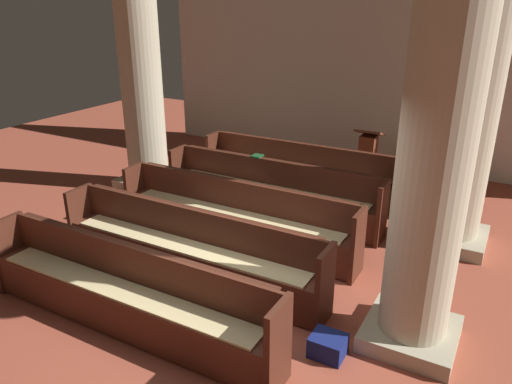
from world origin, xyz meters
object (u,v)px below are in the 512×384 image
(pillar_aisle_side, at_px, (472,102))
(pillar_aisle_rear, at_px, (436,151))
(pew_row_3, at_px, (188,245))
(hymn_book, at_px, (257,156))
(kneeler_box_navy, at_px, (328,346))
(pew_row_0, at_px, (299,169))
(pew_row_2, at_px, (234,213))
(lectern, at_px, (367,162))
(pillar_far_side, at_px, (141,76))
(pew_row_1, at_px, (270,188))
(pew_row_4, at_px, (124,289))

(pillar_aisle_side, relative_size, pillar_aisle_rear, 1.00)
(pew_row_3, bearing_deg, pillar_aisle_side, 44.74)
(hymn_book, bearing_deg, kneeler_box_navy, -50.28)
(pew_row_0, relative_size, pillar_aisle_rear, 0.92)
(pew_row_2, relative_size, lectern, 3.31)
(pew_row_0, distance_m, pew_row_3, 3.24)
(pew_row_2, relative_size, pillar_aisle_side, 0.92)
(pew_row_0, bearing_deg, hymn_book, -111.25)
(pillar_aisle_side, relative_size, kneeler_box_navy, 11.69)
(pew_row_3, xyz_separation_m, pillar_aisle_rear, (2.64, 0.15, 1.53))
(pillar_aisle_side, bearing_deg, pillar_aisle_rear, -90.00)
(pillar_aisle_rear, distance_m, hymn_book, 3.87)
(pew_row_2, height_order, pillar_aisle_rear, pillar_aisle_rear)
(kneeler_box_navy, bearing_deg, pillar_aisle_rear, 42.36)
(pillar_aisle_side, height_order, kneeler_box_navy, pillar_aisle_side)
(pew_row_3, bearing_deg, kneeler_box_navy, -12.72)
(pew_row_0, relative_size, hymn_book, 19.42)
(hymn_book, bearing_deg, pillar_far_side, -178.88)
(pew_row_0, height_order, pew_row_1, same)
(pew_row_0, relative_size, pillar_far_side, 0.92)
(hymn_book, bearing_deg, pew_row_3, -81.67)
(pew_row_1, height_order, pillar_aisle_side, pillar_aisle_side)
(pew_row_4, bearing_deg, pew_row_2, 90.00)
(pillar_aisle_rear, bearing_deg, pew_row_2, 160.54)
(pillar_far_side, xyz_separation_m, lectern, (3.48, 1.94, -1.56))
(pew_row_0, xyz_separation_m, pew_row_3, (0.00, -3.24, 0.00))
(pew_row_4, relative_size, hymn_book, 19.42)
(pew_row_1, xyz_separation_m, pillar_aisle_rear, (2.64, -2.01, 1.53))
(pew_row_2, height_order, hymn_book, hymn_book)
(pew_row_0, xyz_separation_m, pillar_far_side, (-2.59, -0.93, 1.53))
(pew_row_2, bearing_deg, pew_row_0, 90.00)
(lectern, xyz_separation_m, hymn_book, (-1.24, -1.90, 0.46))
(pew_row_4, relative_size, pillar_aisle_side, 0.92)
(pew_row_2, bearing_deg, pillar_aisle_rear, -19.46)
(pew_row_2, distance_m, pillar_far_side, 3.25)
(pillar_aisle_rear, bearing_deg, pew_row_0, 130.46)
(pew_row_0, relative_size, pillar_aisle_side, 0.92)
(hymn_book, height_order, kneeler_box_navy, hymn_book)
(hymn_book, bearing_deg, pew_row_4, -84.27)
(pillar_far_side, height_order, kneeler_box_navy, pillar_far_side)
(pillar_aisle_rear, relative_size, lectern, 3.58)
(pillar_aisle_side, bearing_deg, kneeler_box_navy, -102.06)
(pillar_far_side, relative_size, kneeler_box_navy, 11.69)
(pew_row_2, distance_m, pillar_aisle_side, 3.41)
(pew_row_1, distance_m, pew_row_4, 3.24)
(pew_row_2, bearing_deg, pew_row_3, -90.00)
(pew_row_1, distance_m, hymn_book, 0.58)
(pew_row_4, height_order, pillar_aisle_side, pillar_aisle_side)
(pew_row_0, distance_m, pillar_far_side, 3.14)
(pew_row_0, relative_size, pew_row_3, 1.00)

